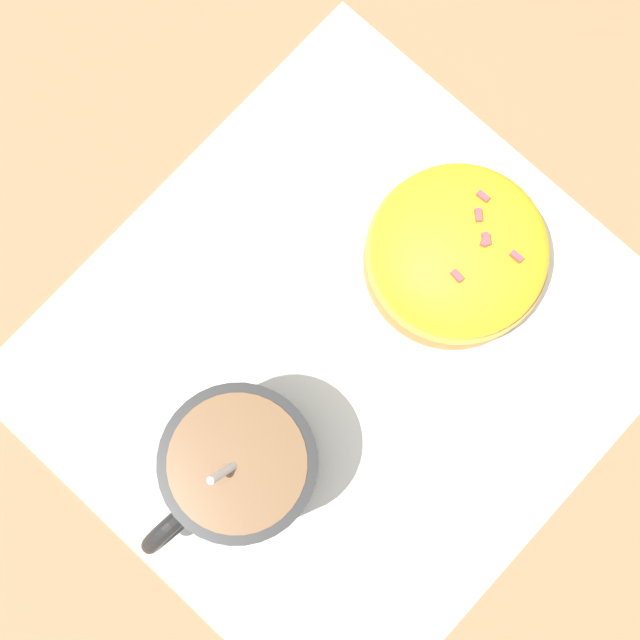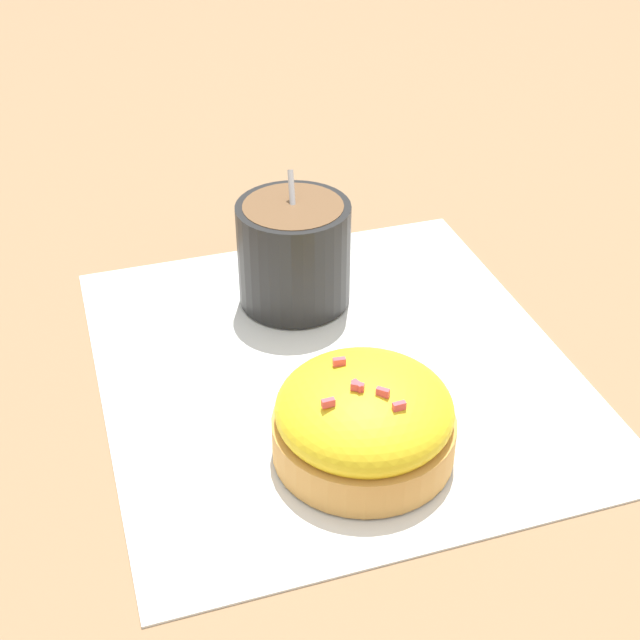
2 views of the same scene
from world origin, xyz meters
The scene contains 4 objects.
ground_plane centered at (0.00, 0.00, 0.00)m, with size 3.00×3.00×0.00m, color #93704C.
paper_napkin centered at (0.00, 0.00, 0.00)m, with size 0.35×0.33×0.00m.
coffee_cup centered at (0.08, 0.01, 0.04)m, with size 0.11×0.08×0.09m.
frosted_pastry centered at (-0.08, 0.00, 0.03)m, with size 0.10×0.10×0.06m.
Camera 1 is at (0.05, 0.04, 0.51)m, focal length 50.00 mm.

